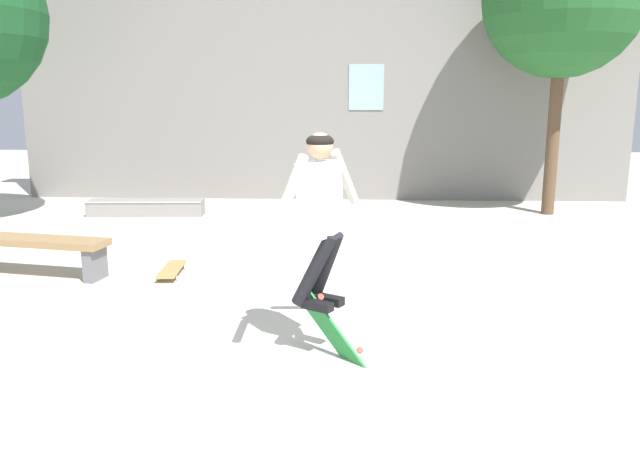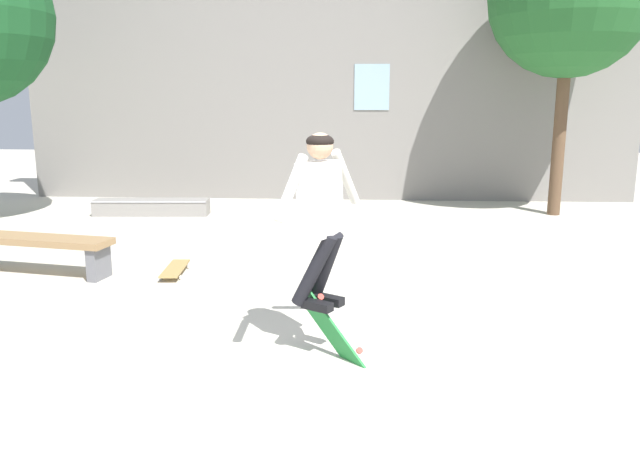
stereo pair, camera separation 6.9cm
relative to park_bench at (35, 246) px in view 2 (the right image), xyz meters
name	(u,v)px [view 2 (the right image)]	position (x,y,z in m)	size (l,w,h in m)	color
ground_plane	(274,378)	(3.24, -2.66, -0.35)	(40.00, 40.00, 0.00)	beige
building_backdrop	(329,84)	(3.25, 5.97, 2.00)	(13.05, 0.52, 5.64)	gray
park_bench	(35,246)	(0.00, 0.00, 0.00)	(1.98, 0.75, 0.47)	#99754C
skate_ledge	(152,207)	(0.14, 3.85, -0.20)	(2.08, 0.54, 0.29)	gray
skater	(320,206)	(3.57, -2.17, 0.91)	(0.66, 1.03, 1.42)	silver
skateboard_flipping	(331,331)	(3.66, -2.22, -0.13)	(0.61, 0.48, 0.76)	#237F38
skateboard_resting	(175,269)	(1.67, 0.09, -0.28)	(0.29, 0.79, 0.08)	#AD894C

